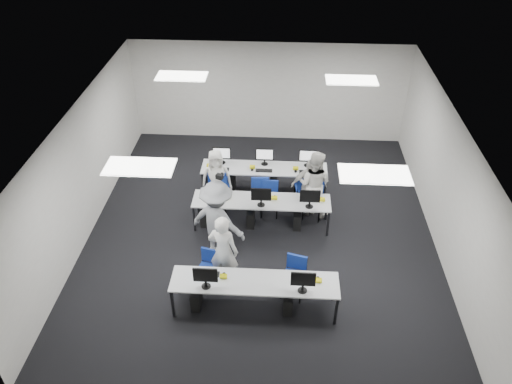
# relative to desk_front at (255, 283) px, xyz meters

# --- Properties ---
(room) EXTENTS (9.00, 9.02, 3.00)m
(room) POSITION_rel_desk_front_xyz_m (0.00, 2.40, 0.82)
(room) COLOR black
(room) RESTS_ON ground
(ceiling_panels) EXTENTS (5.20, 4.60, 0.02)m
(ceiling_panels) POSITION_rel_desk_front_xyz_m (0.00, 2.40, 2.30)
(ceiling_panels) COLOR white
(ceiling_panels) RESTS_ON room
(desk_front) EXTENTS (3.20, 0.70, 0.73)m
(desk_front) POSITION_rel_desk_front_xyz_m (0.00, 0.00, 0.00)
(desk_front) COLOR #B3B4B8
(desk_front) RESTS_ON ground
(desk_mid) EXTENTS (3.20, 0.70, 0.73)m
(desk_mid) POSITION_rel_desk_front_xyz_m (0.00, 2.60, 0.00)
(desk_mid) COLOR #B3B4B8
(desk_mid) RESTS_ON ground
(desk_back) EXTENTS (3.20, 0.70, 0.73)m
(desk_back) POSITION_rel_desk_front_xyz_m (0.00, 4.00, 0.00)
(desk_back) COLOR #B3B4B8
(desk_back) RESTS_ON ground
(equipment_front) EXTENTS (2.51, 0.41, 1.19)m
(equipment_front) POSITION_rel_desk_front_xyz_m (-0.19, -0.02, -0.32)
(equipment_front) COLOR #0C47A0
(equipment_front) RESTS_ON desk_front
(equipment_mid) EXTENTS (2.91, 0.41, 1.19)m
(equipment_mid) POSITION_rel_desk_front_xyz_m (-0.19, 2.58, -0.32)
(equipment_mid) COLOR white
(equipment_mid) RESTS_ON desk_mid
(equipment_back) EXTENTS (2.91, 0.41, 1.19)m
(equipment_back) POSITION_rel_desk_front_xyz_m (0.19, 4.02, -0.32)
(equipment_back) COLOR white
(equipment_back) RESTS_ON desk_back
(chair_0) EXTENTS (0.51, 0.54, 0.83)m
(chair_0) POSITION_rel_desk_front_xyz_m (-0.99, 0.58, -0.42)
(chair_0) COLOR navy
(chair_0) RESTS_ON ground
(chair_1) EXTENTS (0.54, 0.56, 0.88)m
(chair_1) POSITION_rel_desk_front_xyz_m (0.76, 0.45, -0.40)
(chair_1) COLOR navy
(chair_1) RESTS_ON ground
(chair_2) EXTENTS (0.49, 0.53, 0.96)m
(chair_2) POSITION_rel_desk_front_xyz_m (-1.12, 3.15, -0.38)
(chair_2) COLOR navy
(chair_2) RESTS_ON ground
(chair_3) EXTENTS (0.42, 0.46, 0.85)m
(chair_3) POSITION_rel_desk_front_xyz_m (0.17, 3.09, -0.41)
(chair_3) COLOR navy
(chair_3) RESTS_ON ground
(chair_4) EXTENTS (0.53, 0.56, 0.89)m
(chair_4) POSITION_rel_desk_front_xyz_m (1.23, 3.05, -0.40)
(chair_4) COLOR navy
(chair_4) RESTS_ON ground
(chair_5) EXTENTS (0.44, 0.48, 0.88)m
(chair_5) POSITION_rel_desk_front_xyz_m (-1.06, 3.49, -0.40)
(chair_5) COLOR navy
(chair_5) RESTS_ON ground
(chair_6) EXTENTS (0.48, 0.52, 0.92)m
(chair_6) POSITION_rel_desk_front_xyz_m (-0.08, 3.47, -0.39)
(chair_6) COLOR navy
(chair_6) RESTS_ON ground
(chair_7) EXTENTS (0.50, 0.53, 0.89)m
(chair_7) POSITION_rel_desk_front_xyz_m (1.03, 3.55, -0.40)
(chair_7) COLOR navy
(chair_7) RESTS_ON ground
(handbag) EXTENTS (0.37, 0.27, 0.28)m
(handbag) POSITION_rel_desk_front_xyz_m (-1.07, 2.62, 0.19)
(handbag) COLOR #A48954
(handbag) RESTS_ON desk_mid
(student_0) EXTENTS (0.70, 0.55, 1.71)m
(student_0) POSITION_rel_desk_front_xyz_m (-0.67, 0.68, 0.18)
(student_0) COLOR beige
(student_0) RESTS_ON ground
(student_1) EXTENTS (1.00, 0.89, 1.72)m
(student_1) POSITION_rel_desk_front_xyz_m (1.23, 3.18, 0.18)
(student_1) COLOR beige
(student_1) RESTS_ON ground
(student_2) EXTENTS (0.82, 0.61, 1.53)m
(student_2) POSITION_rel_desk_front_xyz_m (-1.15, 3.40, 0.08)
(student_2) COLOR beige
(student_2) RESTS_ON ground
(student_3) EXTENTS (0.90, 0.46, 1.48)m
(student_3) POSITION_rel_desk_front_xyz_m (1.11, 3.25, 0.06)
(student_3) COLOR beige
(student_3) RESTS_ON ground
(photographer) EXTENTS (1.41, 1.13, 1.91)m
(photographer) POSITION_rel_desk_front_xyz_m (-0.89, 1.51, 0.27)
(photographer) COLOR slate
(photographer) RESTS_ON ground
(dslr_camera) EXTENTS (0.20, 0.22, 0.10)m
(dslr_camera) POSITION_rel_desk_front_xyz_m (-0.82, 1.68, 1.29)
(dslr_camera) COLOR black
(dslr_camera) RESTS_ON photographer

